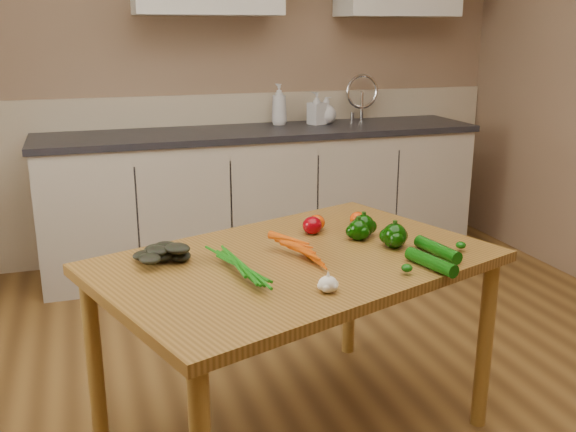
{
  "coord_description": "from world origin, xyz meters",
  "views": [
    {
      "loc": [
        -0.92,
        -1.78,
        1.51
      ],
      "look_at": [
        -0.17,
        0.51,
        0.81
      ],
      "focal_mm": 40.0,
      "sensor_mm": 36.0,
      "label": 1
    }
  ],
  "objects_px": {
    "soap_bottle_a": "(279,104)",
    "tomato_b": "(317,222)",
    "zucchini_b": "(431,262)",
    "pepper_b": "(363,226)",
    "soap_bottle_b": "(317,108)",
    "leafy_greens": "(160,247)",
    "zucchini_a": "(437,249)",
    "garlic_bulb": "(328,284)",
    "tomato_c": "(358,219)",
    "tomato_a": "(312,225)",
    "soap_bottle_c": "(326,110)",
    "carrot_bunch": "(282,254)",
    "table": "(296,279)",
    "pepper_a": "(358,230)",
    "pepper_c": "(394,236)"
  },
  "relations": [
    {
      "from": "soap_bottle_a",
      "to": "tomato_b",
      "type": "distance_m",
      "value": 1.86
    },
    {
      "from": "soap_bottle_a",
      "to": "tomato_a",
      "type": "height_order",
      "value": "soap_bottle_a"
    },
    {
      "from": "pepper_b",
      "to": "garlic_bulb",
      "type": "bearing_deg",
      "value": -125.32
    },
    {
      "from": "tomato_a",
      "to": "table",
      "type": "bearing_deg",
      "value": -121.66
    },
    {
      "from": "soap_bottle_a",
      "to": "pepper_c",
      "type": "distance_m",
      "value": 2.12
    },
    {
      "from": "garlic_bulb",
      "to": "leafy_greens",
      "type": "bearing_deg",
      "value": 135.73
    },
    {
      "from": "table",
      "to": "soap_bottle_b",
      "type": "bearing_deg",
      "value": 48.11
    },
    {
      "from": "pepper_a",
      "to": "leafy_greens",
      "type": "bearing_deg",
      "value": 179.75
    },
    {
      "from": "zucchini_a",
      "to": "zucchini_b",
      "type": "height_order",
      "value": "same"
    },
    {
      "from": "carrot_bunch",
      "to": "pepper_b",
      "type": "relative_size",
      "value": 2.93
    },
    {
      "from": "soap_bottle_c",
      "to": "pepper_c",
      "type": "height_order",
      "value": "soap_bottle_c"
    },
    {
      "from": "zucchini_a",
      "to": "pepper_b",
      "type": "bearing_deg",
      "value": 119.0
    },
    {
      "from": "soap_bottle_b",
      "to": "pepper_c",
      "type": "distance_m",
      "value": 2.09
    },
    {
      "from": "carrot_bunch",
      "to": "tomato_c",
      "type": "height_order",
      "value": "carrot_bunch"
    },
    {
      "from": "soap_bottle_a",
      "to": "soap_bottle_b",
      "type": "bearing_deg",
      "value": 156.77
    },
    {
      "from": "pepper_a",
      "to": "tomato_a",
      "type": "distance_m",
      "value": 0.19
    },
    {
      "from": "pepper_b",
      "to": "tomato_b",
      "type": "bearing_deg",
      "value": 136.66
    },
    {
      "from": "soap_bottle_b",
      "to": "leafy_greens",
      "type": "relative_size",
      "value": 1.1
    },
    {
      "from": "soap_bottle_c",
      "to": "carrot_bunch",
      "type": "xyz_separation_m",
      "value": [
        -0.98,
        -2.08,
        -0.22
      ]
    },
    {
      "from": "carrot_bunch",
      "to": "pepper_a",
      "type": "bearing_deg",
      "value": 3.78
    },
    {
      "from": "table",
      "to": "soap_bottle_b",
      "type": "relative_size",
      "value": 7.37
    },
    {
      "from": "soap_bottle_c",
      "to": "zucchini_b",
      "type": "bearing_deg",
      "value": 160.6
    },
    {
      "from": "soap_bottle_b",
      "to": "pepper_a",
      "type": "relative_size",
      "value": 2.68
    },
    {
      "from": "garlic_bulb",
      "to": "pepper_b",
      "type": "bearing_deg",
      "value": 54.68
    },
    {
      "from": "soap_bottle_a",
      "to": "garlic_bulb",
      "type": "relative_size",
      "value": 4.45
    },
    {
      "from": "table",
      "to": "leafy_greens",
      "type": "distance_m",
      "value": 0.5
    },
    {
      "from": "soap_bottle_a",
      "to": "tomato_c",
      "type": "xyz_separation_m",
      "value": [
        -0.22,
        -1.8,
        -0.27
      ]
    },
    {
      "from": "pepper_b",
      "to": "tomato_b",
      "type": "relative_size",
      "value": 1.27
    },
    {
      "from": "soap_bottle_b",
      "to": "garlic_bulb",
      "type": "height_order",
      "value": "soap_bottle_b"
    },
    {
      "from": "zucchini_a",
      "to": "soap_bottle_a",
      "type": "bearing_deg",
      "value": 87.38
    },
    {
      "from": "soap_bottle_a",
      "to": "soap_bottle_b",
      "type": "relative_size",
      "value": 1.26
    },
    {
      "from": "pepper_b",
      "to": "tomato_a",
      "type": "xyz_separation_m",
      "value": [
        -0.18,
        0.09,
        -0.01
      ]
    },
    {
      "from": "carrot_bunch",
      "to": "garlic_bulb",
      "type": "xyz_separation_m",
      "value": [
        0.06,
        -0.29,
        -0.01
      ]
    },
    {
      "from": "soap_bottle_a",
      "to": "pepper_b",
      "type": "bearing_deg",
      "value": 74.06
    },
    {
      "from": "soap_bottle_a",
      "to": "soap_bottle_b",
      "type": "distance_m",
      "value": 0.25
    },
    {
      "from": "leafy_greens",
      "to": "garlic_bulb",
      "type": "distance_m",
      "value": 0.64
    },
    {
      "from": "soap_bottle_c",
      "to": "leafy_greens",
      "type": "height_order",
      "value": "soap_bottle_c"
    },
    {
      "from": "leafy_greens",
      "to": "tomato_b",
      "type": "relative_size",
      "value": 2.86
    },
    {
      "from": "table",
      "to": "soap_bottle_b",
      "type": "distance_m",
      "value": 2.21
    },
    {
      "from": "tomato_b",
      "to": "tomato_c",
      "type": "distance_m",
      "value": 0.18
    },
    {
      "from": "soap_bottle_a",
      "to": "pepper_b",
      "type": "xyz_separation_m",
      "value": [
        -0.26,
        -1.94,
        -0.26
      ]
    },
    {
      "from": "carrot_bunch",
      "to": "tomato_c",
      "type": "bearing_deg",
      "value": 17.34
    },
    {
      "from": "soap_bottle_b",
      "to": "zucchini_b",
      "type": "bearing_deg",
      "value": 56.93
    },
    {
      "from": "leafy_greens",
      "to": "tomato_c",
      "type": "xyz_separation_m",
      "value": [
        0.83,
        0.17,
        -0.02
      ]
    },
    {
      "from": "tomato_c",
      "to": "zucchini_b",
      "type": "height_order",
      "value": "tomato_c"
    },
    {
      "from": "zucchini_b",
      "to": "table",
      "type": "bearing_deg",
      "value": 147.94
    },
    {
      "from": "carrot_bunch",
      "to": "pepper_c",
      "type": "height_order",
      "value": "pepper_c"
    },
    {
      "from": "soap_bottle_a",
      "to": "garlic_bulb",
      "type": "distance_m",
      "value": 2.5
    },
    {
      "from": "pepper_a",
      "to": "zucchini_a",
      "type": "distance_m",
      "value": 0.32
    },
    {
      "from": "soap_bottle_a",
      "to": "zucchini_b",
      "type": "distance_m",
      "value": 2.36
    }
  ]
}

